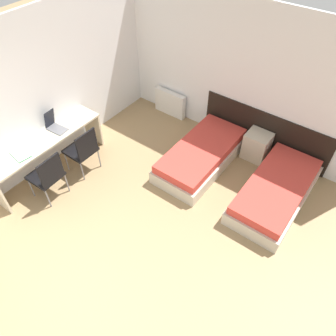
{
  "coord_description": "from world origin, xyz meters",
  "views": [
    {
      "loc": [
        2.23,
        -0.64,
        4.38
      ],
      "look_at": [
        0.0,
        2.36,
        0.55
      ],
      "focal_mm": 35.0,
      "sensor_mm": 36.0,
      "label": 1
    }
  ],
  "objects_px": {
    "nightstand": "(257,146)",
    "chair_near_notebook": "(47,174)",
    "laptop": "(55,125)",
    "chair_near_laptop": "(83,149)",
    "bed_near_door": "(276,191)",
    "bed_near_window": "(201,155)"
  },
  "relations": [
    {
      "from": "bed_near_window",
      "to": "laptop",
      "type": "relative_size",
      "value": 5.26
    },
    {
      "from": "chair_near_notebook",
      "to": "nightstand",
      "type": "bearing_deg",
      "value": 49.35
    },
    {
      "from": "bed_near_window",
      "to": "chair_near_laptop",
      "type": "height_order",
      "value": "chair_near_laptop"
    },
    {
      "from": "chair_near_laptop",
      "to": "bed_near_door",
      "type": "bearing_deg",
      "value": 24.88
    },
    {
      "from": "nightstand",
      "to": "chair_near_notebook",
      "type": "xyz_separation_m",
      "value": [
        -2.33,
        -2.94,
        0.25
      ]
    },
    {
      "from": "bed_near_window",
      "to": "chair_near_laptop",
      "type": "distance_m",
      "value": 2.15
    },
    {
      "from": "bed_near_door",
      "to": "nightstand",
      "type": "xyz_separation_m",
      "value": [
        -0.73,
        0.77,
        0.07
      ]
    },
    {
      "from": "bed_near_window",
      "to": "laptop",
      "type": "bearing_deg",
      "value": -145.54
    },
    {
      "from": "chair_near_notebook",
      "to": "laptop",
      "type": "bearing_deg",
      "value": 125.74
    },
    {
      "from": "bed_near_window",
      "to": "laptop",
      "type": "height_order",
      "value": "laptop"
    },
    {
      "from": "bed_near_door",
      "to": "chair_near_notebook",
      "type": "height_order",
      "value": "chair_near_notebook"
    },
    {
      "from": "bed_near_door",
      "to": "nightstand",
      "type": "bearing_deg",
      "value": 133.51
    },
    {
      "from": "bed_near_door",
      "to": "chair_near_laptop",
      "type": "bearing_deg",
      "value": -155.42
    },
    {
      "from": "nightstand",
      "to": "chair_near_laptop",
      "type": "bearing_deg",
      "value": -136.96
    },
    {
      "from": "bed_near_window",
      "to": "chair_near_notebook",
      "type": "relative_size",
      "value": 2.09
    },
    {
      "from": "chair_near_laptop",
      "to": "laptop",
      "type": "height_order",
      "value": "laptop"
    },
    {
      "from": "chair_near_notebook",
      "to": "chair_near_laptop",
      "type": "bearing_deg",
      "value": 87.7
    },
    {
      "from": "bed_near_window",
      "to": "laptop",
      "type": "xyz_separation_m",
      "value": [
        -2.14,
        -1.47,
        0.62
      ]
    },
    {
      "from": "laptop",
      "to": "nightstand",
      "type": "bearing_deg",
      "value": 33.24
    },
    {
      "from": "nightstand",
      "to": "chair_near_laptop",
      "type": "height_order",
      "value": "chair_near_laptop"
    },
    {
      "from": "bed_near_door",
      "to": "chair_near_laptop",
      "type": "distance_m",
      "value": 3.38
    },
    {
      "from": "nightstand",
      "to": "chair_near_notebook",
      "type": "distance_m",
      "value": 3.76
    }
  ]
}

